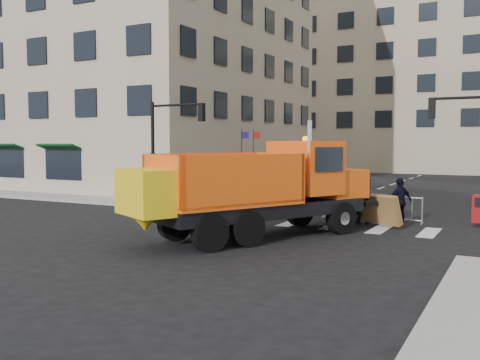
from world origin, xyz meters
The scene contains 12 objects.
ground centered at (0.00, 0.00, 0.00)m, with size 120.00×120.00×0.00m, color black.
sidewalk_back centered at (0.00, 8.50, 0.07)m, with size 64.00×5.00×0.15m, color gray.
building_left centered at (-20.00, 20.00, 13.00)m, with size 24.00×22.00×26.00m, color tan.
building_far centered at (0.00, 52.00, 12.00)m, with size 30.00×18.00×24.00m, color tan.
traffic_light_left centered at (-8.00, 7.50, 2.70)m, with size 0.18×0.18×5.40m, color black.
crowd_barriers centered at (-0.75, 7.60, 0.55)m, with size 12.60×0.60×1.10m, color #9EA0A5, non-canonical shape.
plow_truck centered at (0.91, 1.54, 1.81)m, with size 7.28×10.60×4.07m.
cop_a centered at (3.07, 6.39, 0.98)m, with size 0.71×0.47×1.95m, color black.
cop_b centered at (3.19, 6.80, 0.89)m, with size 0.87×0.67×1.78m, color black.
cop_c centered at (4.74, 7.00, 0.94)m, with size 1.11×0.46×1.89m, color black.
worker centered at (-3.42, 8.58, 1.05)m, with size 1.16×0.67×1.80m, color #C1D318.
newspaper_box centered at (7.60, 7.96, 0.70)m, with size 0.45×0.40×1.10m, color #9A0B12.
Camera 1 is at (9.07, -14.97, 3.33)m, focal length 40.00 mm.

